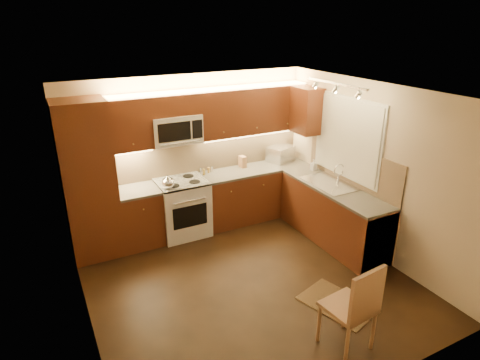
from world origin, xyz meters
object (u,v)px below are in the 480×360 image
microwave (175,129)px  kettle (168,182)px  dining_chair (348,305)px  knife_block (243,162)px  sink (329,179)px  soap_bottle (314,165)px  stove (183,208)px  toaster_oven (280,154)px

microwave → kettle: (-0.27, -0.33, -0.69)m
dining_chair → knife_block: bearing=75.0°
microwave → knife_block: microwave is taller
sink → soap_bottle: size_ratio=4.70×
knife_block → soap_bottle: 1.20m
stove → knife_block: 1.30m
microwave → soap_bottle: microwave is taller
stove → kettle: (-0.27, -0.19, 0.57)m
kettle → knife_block: bearing=26.0°
toaster_oven → knife_block: size_ratio=2.27×
knife_block → soap_bottle: knife_block is taller
kettle → soap_bottle: (2.44, -0.31, -0.04)m
stove → sink: 2.35m
sink → toaster_oven: size_ratio=1.93×
dining_chair → soap_bottle: bearing=54.0°
stove → microwave: size_ratio=1.21×
knife_block → dining_chair: bearing=-101.4°
sink → soap_bottle: (0.17, 0.62, 0.02)m
toaster_oven → soap_bottle: toaster_oven is taller
microwave → sink: (2.00, -1.26, -0.74)m
stove → soap_bottle: size_ratio=5.03×
microwave → dining_chair: 3.55m
microwave → kettle: 0.81m
microwave → sink: microwave is taller
toaster_oven → knife_block: 0.76m
knife_block → stove: bearing=-174.6°
kettle → knife_block: size_ratio=1.09×
microwave → dining_chair: microwave is taller
stove → kettle: size_ratio=4.32×
kettle → soap_bottle: 2.46m
sink → kettle: (-2.27, 0.93, 0.05)m
stove → kettle: bearing=-145.0°
kettle → toaster_oven: size_ratio=0.48×
stove → toaster_oven: 2.02m
kettle → toaster_oven: toaster_oven is taller
stove → dining_chair: dining_chair is taller
sink → knife_block: 1.54m
microwave → stove: bearing=-90.0°
stove → toaster_oven: (1.93, 0.16, 0.57)m
toaster_oven → dining_chair: 3.56m
stove → microwave: bearing=90.0°
stove → soap_bottle: bearing=-13.2°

